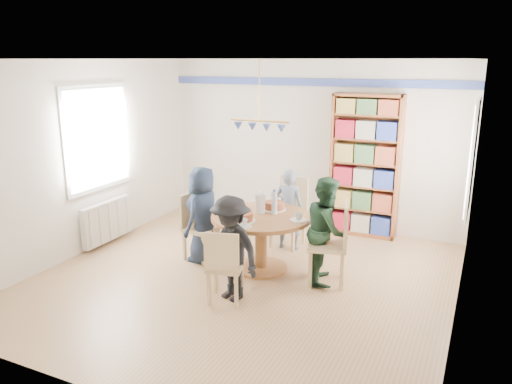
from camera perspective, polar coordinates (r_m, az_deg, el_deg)
The scene contains 14 objects.
ground at distance 6.42m, azimuth -1.54°, elevation -9.94°, with size 5.00×5.00×0.00m, color tan.
room_shell at distance 6.80m, azimuth -0.32°, elevation 6.04°, with size 5.00×5.00×5.00m.
radiator at distance 7.82m, azimuth -16.60°, elevation -3.20°, with size 0.12×1.00×0.60m.
dining_table at distance 6.51m, azimuth 0.59°, elevation -4.29°, with size 1.30×1.30×0.75m.
chair_left at distance 6.95m, azimuth -6.83°, elevation -3.53°, with size 0.46×0.46×0.92m.
chair_right at distance 6.17m, azimuth 9.00°, elevation -5.37°, with size 0.57×0.57×1.05m.
chair_far at distance 7.41m, azimuth 3.93°, elevation -1.87°, with size 0.49×0.49×1.02m.
chair_near at distance 5.65m, azimuth -3.69°, elevation -8.18°, with size 0.48×0.48×0.88m.
person_left at distance 6.81m, azimuth -6.09°, elevation -2.57°, with size 0.65×0.42×1.32m, color #162031.
person_right at distance 6.21m, azimuth 8.12°, elevation -4.32°, with size 0.65×0.51×1.34m, color #1B3724.
person_far at distance 7.24m, azimuth 3.77°, elevation -1.98°, with size 0.43×0.29×1.19m, color gray.
person_near at distance 5.70m, azimuth -2.88°, elevation -6.47°, with size 0.80×0.46×1.24m, color black.
bookshelf at distance 7.89m, azimuth 12.36°, elevation 2.77°, with size 1.05×0.32×2.21m.
tableware at distance 6.46m, azimuth 0.48°, elevation -1.97°, with size 1.24×1.24×0.33m.
Camera 1 is at (2.62, -5.20, 2.69)m, focal length 35.00 mm.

